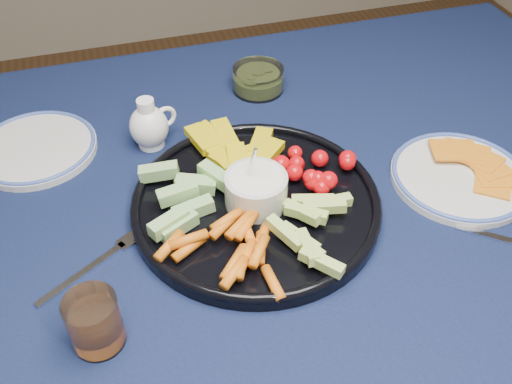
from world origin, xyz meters
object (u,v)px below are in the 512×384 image
object	(u,v)px
dining_table	(239,235)
crudite_platter	(254,200)
pickle_bowl	(258,80)
side_plate_extra	(36,148)
cheese_plate	(460,175)
creamer_pitcher	(149,126)
juice_tumbler	(95,324)

from	to	relation	value
dining_table	crudite_platter	xyz separation A→B (m)	(0.02, -0.03, 0.11)
pickle_bowl	side_plate_extra	bearing A→B (deg)	-169.62
cheese_plate	creamer_pitcher	bearing A→B (deg)	152.89
creamer_pitcher	cheese_plate	world-z (taller)	creamer_pitcher
cheese_plate	juice_tumbler	world-z (taller)	juice_tumbler
crudite_platter	creamer_pitcher	xyz separation A→B (m)	(-0.13, 0.22, 0.02)
pickle_bowl	side_plate_extra	xyz separation A→B (m)	(-0.45, -0.08, -0.01)
dining_table	juice_tumbler	world-z (taller)	juice_tumbler
cheese_plate	side_plate_extra	bearing A→B (deg)	157.43
crudite_platter	cheese_plate	size ratio (longest dim) A/B	1.72
juice_tumbler	cheese_plate	bearing A→B (deg)	12.93
side_plate_extra	creamer_pitcher	bearing A→B (deg)	-10.53
pickle_bowl	crudite_platter	bearing A→B (deg)	-107.85
creamer_pitcher	side_plate_extra	xyz separation A→B (m)	(-0.21, 0.04, -0.03)
pickle_bowl	juice_tumbler	xyz separation A→B (m)	(-0.37, -0.52, 0.01)
side_plate_extra	dining_table	bearing A→B (deg)	-35.49
juice_tumbler	crudite_platter	bearing A→B (deg)	33.47
creamer_pitcher	juice_tumbler	size ratio (longest dim) A/B	1.19
dining_table	creamer_pitcher	size ratio (longest dim) A/B	16.92
pickle_bowl	creamer_pitcher	bearing A→B (deg)	-153.54
side_plate_extra	cheese_plate	bearing A→B (deg)	-22.57
cheese_plate	juice_tumbler	distance (m)	0.64
dining_table	cheese_plate	xyz separation A→B (m)	(0.38, -0.06, 0.10)
crudite_platter	side_plate_extra	distance (m)	0.43
crudite_platter	cheese_plate	bearing A→B (deg)	-5.01
cheese_plate	juice_tumbler	size ratio (longest dim) A/B	2.85
creamer_pitcher	cheese_plate	xyz separation A→B (m)	(0.49, -0.25, -0.03)
cheese_plate	juice_tumbler	bearing A→B (deg)	-167.07
cheese_plate	side_plate_extra	distance (m)	0.76
creamer_pitcher	juice_tumbler	bearing A→B (deg)	-108.50
dining_table	side_plate_extra	bearing A→B (deg)	144.51
side_plate_extra	pickle_bowl	bearing A→B (deg)	10.38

